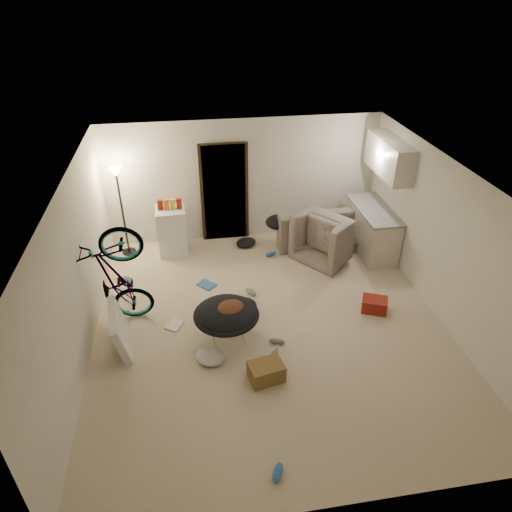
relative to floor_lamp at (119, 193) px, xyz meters
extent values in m
cube|color=beige|center=(2.40, -2.65, -1.32)|extent=(5.50, 6.00, 0.02)
cube|color=white|center=(2.40, -2.65, 1.20)|extent=(5.50, 6.00, 0.02)
cube|color=silver|center=(2.40, 0.36, -0.06)|extent=(5.50, 0.02, 2.50)
cube|color=silver|center=(2.40, -5.66, -0.06)|extent=(5.50, 0.02, 2.50)
cube|color=silver|center=(-0.36, -2.65, -0.06)|extent=(0.02, 6.00, 2.50)
cube|color=silver|center=(5.16, -2.65, -0.06)|extent=(0.02, 6.00, 2.50)
cube|color=black|center=(2.00, 0.32, -0.29)|extent=(0.85, 0.10, 2.04)
cube|color=black|center=(2.00, 0.29, -0.29)|extent=(0.97, 0.04, 2.10)
cylinder|color=black|center=(0.00, 0.00, -1.29)|extent=(0.28, 0.28, 0.03)
cylinder|color=black|center=(0.00, 0.00, -0.46)|extent=(0.04, 0.04, 1.70)
cone|color=#FFE0A5|center=(0.00, 0.00, 0.41)|extent=(0.24, 0.24, 0.18)
cube|color=beige|center=(4.83, -0.65, -0.87)|extent=(0.60, 1.50, 0.88)
cube|color=gray|center=(4.83, -0.65, -0.41)|extent=(0.64, 1.54, 0.04)
cube|color=beige|center=(4.96, -0.65, 0.64)|extent=(0.38, 1.40, 0.65)
imported|color=#323932|center=(3.99, -0.20, -1.01)|extent=(2.01, 0.79, 0.59)
imported|color=#323932|center=(4.00, -0.71, -0.96)|extent=(1.39, 1.42, 0.70)
imported|color=black|center=(0.10, -2.22, -0.82)|extent=(1.86, 0.82, 1.07)
imported|color=maroon|center=(2.26, -3.51, -1.30)|extent=(0.30, 0.30, 0.02)
cube|color=white|center=(0.90, -0.10, -0.83)|extent=(0.58, 0.58, 0.95)
cube|color=maroon|center=(0.73, -0.10, -0.31)|extent=(0.12, 0.10, 0.30)
cube|color=orange|center=(0.85, -0.10, -0.31)|extent=(0.11, 0.08, 0.30)
cube|color=yellow|center=(0.97, -0.10, -0.31)|extent=(0.11, 0.09, 0.30)
cube|color=maroon|center=(1.09, -0.10, -0.31)|extent=(0.10, 0.08, 0.30)
cylinder|color=silver|center=(1.69, -2.90, -1.08)|extent=(0.65, 0.65, 0.46)
ellipsoid|color=black|center=(1.69, -2.90, -0.80)|extent=(0.91, 0.91, 0.38)
torus|color=black|center=(1.69, -2.90, -0.80)|extent=(0.98, 0.98, 0.07)
ellipsoid|color=#4B2A1A|center=(1.74, -2.93, -0.69)|extent=(0.61, 0.57, 0.22)
ellipsoid|color=black|center=(3.04, -0.20, -0.77)|extent=(0.58, 0.48, 0.28)
cube|color=silver|center=(0.10, -2.75, -1.00)|extent=(0.38, 0.96, 0.63)
cube|color=brown|center=(2.14, -3.76, -1.17)|extent=(0.52, 0.42, 0.27)
cube|color=maroon|center=(4.19, -2.56, -1.19)|extent=(0.49, 0.43, 0.23)
cylinder|color=white|center=(1.99, -2.69, -1.22)|extent=(0.17, 0.17, 0.17)
cone|color=white|center=(1.99, -2.69, -1.10)|extent=(0.10, 0.10, 0.08)
cube|color=beige|center=(1.81, -2.04, -1.30)|extent=(0.61, 0.61, 0.01)
cube|color=#3165B3|center=(1.47, -1.40, -1.29)|extent=(0.37, 0.38, 0.03)
cube|color=silver|center=(0.88, -2.43, -1.29)|extent=(0.33, 0.35, 0.03)
ellipsoid|color=#3165B3|center=(2.80, -0.59, -1.26)|extent=(0.26, 0.19, 0.09)
ellipsoid|color=slate|center=(2.22, -1.78, -1.26)|extent=(0.23, 0.28, 0.10)
ellipsoid|color=#3165B3|center=(2.01, -5.20, -1.26)|extent=(0.20, 0.27, 0.09)
ellipsoid|color=slate|center=(2.43, -3.09, -1.26)|extent=(0.26, 0.17, 0.09)
ellipsoid|color=black|center=(1.98, -2.21, -1.22)|extent=(0.57, 0.50, 0.18)
ellipsoid|color=black|center=(2.37, -0.10, -1.24)|extent=(0.57, 0.56, 0.13)
ellipsoid|color=silver|center=(1.40, -3.28, -1.24)|extent=(0.58, 0.56, 0.14)
camera|label=1|loc=(1.29, -8.17, 3.52)|focal=32.00mm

